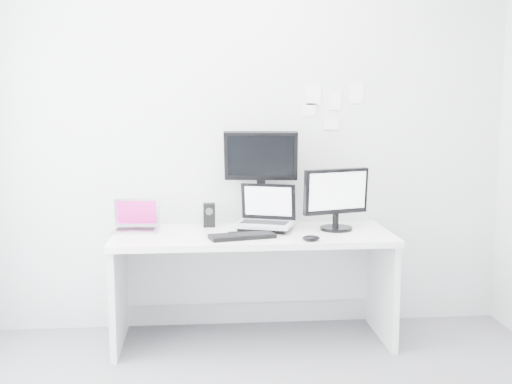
% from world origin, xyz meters
% --- Properties ---
extents(back_wall, '(3.60, 0.00, 3.60)m').
position_xyz_m(back_wall, '(0.00, 1.60, 1.35)').
color(back_wall, silver).
rests_on(back_wall, ground).
extents(desk, '(1.80, 0.70, 0.73)m').
position_xyz_m(desk, '(0.00, 1.25, 0.36)').
color(desk, white).
rests_on(desk, ground).
extents(macbook, '(0.31, 0.24, 0.22)m').
position_xyz_m(macbook, '(-0.76, 1.33, 0.84)').
color(macbook, '#BBBBC0').
rests_on(macbook, desk).
extents(speaker, '(0.10, 0.10, 0.16)m').
position_xyz_m(speaker, '(-0.28, 1.49, 0.81)').
color(speaker, black).
rests_on(speaker, desk).
extents(dell_laptop, '(0.45, 0.40, 0.31)m').
position_xyz_m(dell_laptop, '(0.08, 1.32, 0.88)').
color(dell_laptop, '#AEB1B6').
rests_on(dell_laptop, desk).
extents(rear_monitor, '(0.51, 0.24, 0.67)m').
position_xyz_m(rear_monitor, '(0.07, 1.46, 1.06)').
color(rear_monitor, black).
rests_on(rear_monitor, desk).
extents(samsung_monitor, '(0.50, 0.34, 0.42)m').
position_xyz_m(samsung_monitor, '(0.56, 1.29, 0.94)').
color(samsung_monitor, black).
rests_on(samsung_monitor, desk).
extents(keyboard, '(0.43, 0.24, 0.03)m').
position_xyz_m(keyboard, '(-0.08, 1.09, 0.74)').
color(keyboard, black).
rests_on(keyboard, desk).
extents(mouse, '(0.12, 0.08, 0.04)m').
position_xyz_m(mouse, '(0.33, 0.97, 0.75)').
color(mouse, black).
rests_on(mouse, desk).
extents(wall_note_0, '(0.10, 0.00, 0.14)m').
position_xyz_m(wall_note_0, '(0.45, 1.59, 1.62)').
color(wall_note_0, white).
rests_on(wall_note_0, back_wall).
extents(wall_note_1, '(0.09, 0.00, 0.13)m').
position_xyz_m(wall_note_1, '(0.60, 1.59, 1.58)').
color(wall_note_1, white).
rests_on(wall_note_1, back_wall).
extents(wall_note_2, '(0.10, 0.00, 0.14)m').
position_xyz_m(wall_note_2, '(0.75, 1.59, 1.63)').
color(wall_note_2, white).
rests_on(wall_note_2, back_wall).
extents(wall_note_3, '(0.11, 0.00, 0.08)m').
position_xyz_m(wall_note_3, '(0.58, 1.59, 1.42)').
color(wall_note_3, white).
rests_on(wall_note_3, back_wall).
extents(wall_note_4, '(0.09, 0.00, 0.09)m').
position_xyz_m(wall_note_4, '(0.42, 1.59, 1.52)').
color(wall_note_4, white).
rests_on(wall_note_4, back_wall).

